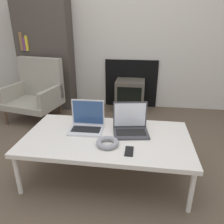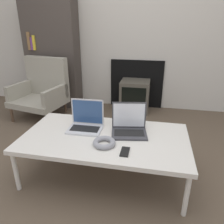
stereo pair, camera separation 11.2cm
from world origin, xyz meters
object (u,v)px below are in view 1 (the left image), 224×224
tv (130,96)px  armchair (37,90)px  laptop_left (87,123)px  phone (129,151)px  laptop_right (130,125)px  headphones (108,143)px

tv → armchair: armchair is taller
armchair → laptop_left: bearing=-35.4°
armchair → phone: bearing=-33.3°
laptop_right → tv: 1.46m
laptop_right → tv: size_ratio=0.70×
tv → armchair: size_ratio=0.57×
laptop_right → tv: bearing=83.9°
phone → armchair: (-1.38, 1.36, 0.00)m
headphones → phone: (0.17, -0.07, -0.02)m
laptop_left → phone: bearing=-40.1°
headphones → phone: 0.19m
laptop_right → phone: 0.32m
laptop_right → phone: bearing=-97.7°
phone → tv: bearing=93.5°
laptop_left → armchair: armchair is taller
tv → laptop_right: bearing=-86.3°
laptop_right → phone: laptop_right is taller
phone → tv: size_ratio=0.27×
laptop_right → armchair: size_ratio=0.40×
laptop_left → tv: laptop_left is taller
laptop_right → tv: laptop_right is taller
laptop_right → armchair: bearing=132.7°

